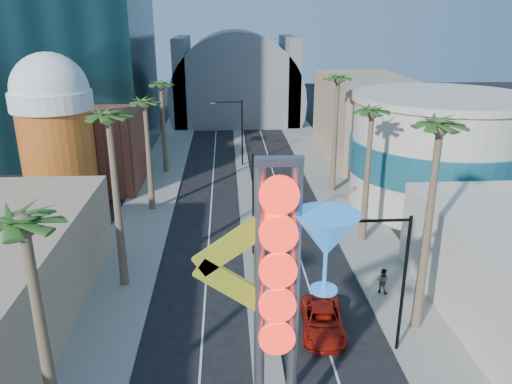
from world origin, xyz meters
name	(u,v)px	position (x,y,z in m)	size (l,w,h in m)	color
sidewalk_west	(154,191)	(-9.50, 35.00, 0.07)	(5.00, 100.00, 0.15)	gray
sidewalk_east	(335,188)	(9.50, 35.00, 0.07)	(5.00, 100.00, 0.15)	gray
median	(244,181)	(0.00, 38.00, 0.07)	(1.60, 84.00, 0.15)	gray
brick_filler_west	(94,149)	(-16.00, 38.00, 4.00)	(10.00, 10.00, 8.00)	brown
filler_east	(366,117)	(16.00, 48.00, 5.00)	(10.00, 20.00, 10.00)	tan
beer_mug	(55,129)	(-17.00, 30.00, 7.84)	(7.00, 7.00, 14.50)	#B14517
turquoise_building	(438,152)	(18.00, 30.00, 5.25)	(16.60, 16.60, 10.60)	beige
canopy	(237,95)	(0.00, 72.00, 4.31)	(22.00, 16.00, 22.00)	slate
neon_sign	(297,284)	(0.82, 2.96, 7.31)	(6.53, 2.60, 12.55)	gray
streetlight_0	(261,195)	(0.55, 20.00, 4.88)	(3.79, 0.25, 8.00)	black
streetlight_1	(237,127)	(-0.55, 44.00, 4.88)	(3.79, 0.25, 8.00)	black
streetlight_2	(396,273)	(6.72, 8.00, 4.83)	(3.45, 0.25, 8.00)	black
palm_0	(26,241)	(-9.00, 2.00, 9.93)	(2.40, 2.40, 11.70)	brown
palm_1	(110,129)	(-9.00, 16.00, 10.82)	(2.40, 2.40, 12.70)	brown
palm_2	(145,110)	(-9.00, 30.00, 9.48)	(2.40, 2.40, 11.20)	brown
palm_3	(161,90)	(-9.00, 42.00, 9.48)	(2.40, 2.40, 11.20)	brown
palm_5	(439,142)	(9.00, 10.00, 11.27)	(2.40, 2.40, 13.20)	brown
palm_6	(371,121)	(9.00, 22.00, 9.93)	(2.40, 2.40, 11.70)	brown
palm_7	(338,87)	(9.00, 34.00, 10.82)	(2.40, 2.40, 12.70)	brown
red_pickup	(323,321)	(3.46, 10.01, 0.71)	(2.36, 5.13, 1.42)	#AB180D
pedestrian_b	(382,281)	(8.11, 13.80, 1.02)	(0.84, 0.66, 1.74)	gray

